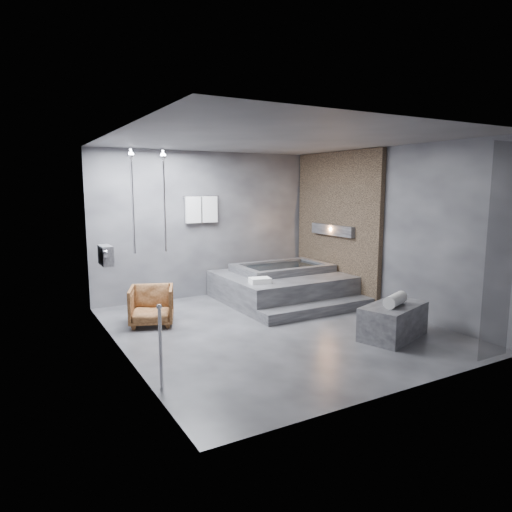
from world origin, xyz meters
TOP-DOWN VIEW (x-y plane):
  - room at (0.40, 0.24)m, footprint 5.00×5.04m
  - tub_deck at (1.05, 1.45)m, footprint 2.20×2.00m
  - tub_step at (1.05, 0.27)m, footprint 2.20×0.36m
  - concrete_bench at (1.26, -1.19)m, footprint 1.19×0.89m
  - driftwood_chair at (-1.57, 1.10)m, footprint 0.85×0.86m
  - rolled_towel at (1.22, -1.25)m, footprint 0.52×0.35m
  - deck_towel at (0.28, 0.92)m, footprint 0.38×0.31m

SIDE VIEW (x-z plane):
  - tub_step at x=1.05m, z-range 0.00..0.18m
  - concrete_bench at x=1.26m, z-range 0.00..0.48m
  - tub_deck at x=1.05m, z-range 0.00..0.50m
  - driftwood_chair at x=-1.57m, z-range 0.00..0.61m
  - deck_towel at x=0.28m, z-range 0.50..0.59m
  - rolled_towel at x=1.22m, z-range 0.48..0.65m
  - room at x=0.40m, z-range 0.32..3.14m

